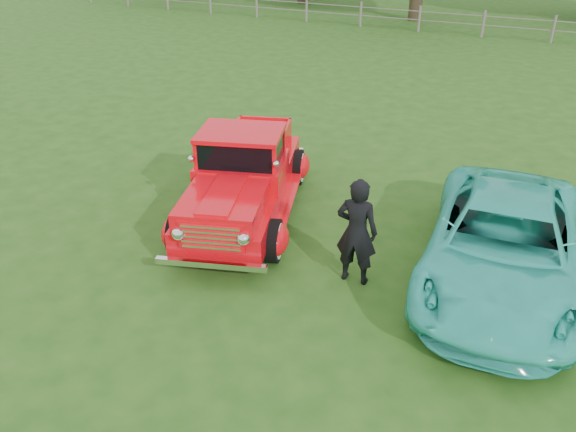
% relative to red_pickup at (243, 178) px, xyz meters
% --- Properties ---
extents(ground, '(140.00, 140.00, 0.00)m').
position_rel_red_pickup_xyz_m(ground, '(1.26, -2.13, -0.80)').
color(ground, '#224D14').
rests_on(ground, ground).
extents(distant_hills, '(116.00, 60.00, 18.00)m').
position_rel_red_pickup_xyz_m(distant_hills, '(-2.82, 57.33, -5.34)').
color(distant_hills, '#386926').
rests_on(distant_hills, ground).
extents(fence_line, '(48.00, 0.12, 1.20)m').
position_rel_red_pickup_xyz_m(fence_line, '(1.26, 19.87, -0.19)').
color(fence_line, slate).
rests_on(fence_line, ground).
extents(red_pickup, '(3.29, 5.28, 1.78)m').
position_rel_red_pickup_xyz_m(red_pickup, '(0.00, 0.00, 0.00)').
color(red_pickup, black).
rests_on(red_pickup, ground).
extents(teal_sedan, '(2.68, 5.18, 1.40)m').
position_rel_red_pickup_xyz_m(teal_sedan, '(4.80, -0.14, -0.10)').
color(teal_sedan, '#32C8B5').
rests_on(teal_sedan, ground).
extents(man, '(0.69, 0.48, 1.81)m').
position_rel_red_pickup_xyz_m(man, '(2.71, -1.13, 0.11)').
color(man, black).
rests_on(man, ground).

